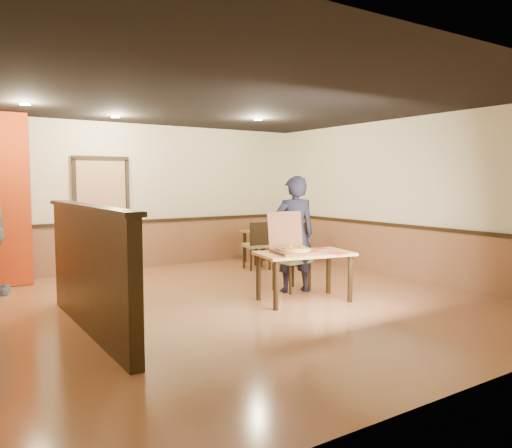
{
  "coord_description": "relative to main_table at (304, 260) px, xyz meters",
  "views": [
    {
      "loc": [
        -3.47,
        -5.87,
        1.72
      ],
      "look_at": [
        0.37,
        0.0,
        1.1
      ],
      "focal_mm": 35.0,
      "sensor_mm": 36.0,
      "label": 1
    }
  ],
  "objects": [
    {
      "name": "wall_right",
      "position": [
        2.58,
        0.41,
        0.8
      ],
      "size": [
        0.0,
        7.0,
        7.0
      ],
      "primitive_type": "plane",
      "rotation": [
        1.57,
        0.0,
        -1.57
      ],
      "color": "beige",
      "rests_on": "floor"
    },
    {
      "name": "napkin_near",
      "position": [
        0.32,
        -0.35,
        0.11
      ],
      "size": [
        0.24,
        0.24,
        0.01
      ],
      "rotation": [
        0.0,
        0.0,
        -0.04
      ],
      "color": "red",
      "rests_on": "main_table"
    },
    {
      "name": "spot_b",
      "position": [
        -1.72,
        2.91,
        2.18
      ],
      "size": [
        0.14,
        0.14,
        0.02
      ],
      "primitive_type": "cylinder",
      "color": "#F6EBAC",
      "rests_on": "ceiling"
    },
    {
      "name": "chair_rail_back",
      "position": [
        -0.92,
        3.86,
        0.32
      ],
      "size": [
        7.0,
        0.06,
        0.06
      ],
      "primitive_type": "cube",
      "color": "black",
      "rests_on": "wall_back"
    },
    {
      "name": "ceiling",
      "position": [
        -0.92,
        0.41,
        2.2
      ],
      "size": [
        7.0,
        7.0,
        0.0
      ],
      "primitive_type": "plane",
      "rotation": [
        3.14,
        0.0,
        0.0
      ],
      "color": "black",
      "rests_on": "wall_back"
    },
    {
      "name": "spot_c",
      "position": [
        0.48,
        1.91,
        2.18
      ],
      "size": [
        0.14,
        0.14,
        0.02
      ],
      "primitive_type": "cylinder",
      "color": "#F6EBAC",
      "rests_on": "ceiling"
    },
    {
      "name": "wall_back",
      "position": [
        -0.92,
        3.91,
        0.8
      ],
      "size": [
        7.0,
        0.0,
        7.0
      ],
      "primitive_type": "plane",
      "rotation": [
        1.57,
        0.0,
        0.0
      ],
      "color": "beige",
      "rests_on": "floor"
    },
    {
      "name": "diner",
      "position": [
        0.26,
        0.57,
        0.29
      ],
      "size": [
        0.75,
        0.61,
        1.78
      ],
      "primitive_type": "imported",
      "rotation": [
        0.0,
        0.0,
        2.82
      ],
      "color": "black",
      "rests_on": "floor"
    },
    {
      "name": "main_table",
      "position": [
        0.0,
        0.0,
        0.0
      ],
      "size": [
        1.43,
        0.98,
        0.7
      ],
      "rotation": [
        0.0,
        0.0,
        -0.19
      ],
      "color": "#B6814C",
      "rests_on": "floor"
    },
    {
      "name": "diner_chair",
      "position": [
        0.27,
        0.72,
        -0.07
      ],
      "size": [
        0.51,
        0.51,
        0.97
      ],
      "rotation": [
        0.0,
        0.0,
        0.07
      ],
      "color": "olive",
      "rests_on": "floor"
    },
    {
      "name": "condiment",
      "position": [
        1.36,
        3.14,
        0.16
      ],
      "size": [
        0.06,
        0.06,
        0.16
      ],
      "primitive_type": "cylinder",
      "color": "olive",
      "rests_on": "side_table"
    },
    {
      "name": "side_table",
      "position": [
        1.31,
        3.09,
        -0.09
      ],
      "size": [
        0.67,
        0.67,
        0.68
      ],
      "rotation": [
        0.0,
        0.0,
        -0.05
      ],
      "color": "#B6814C",
      "rests_on": "floor"
    },
    {
      "name": "booth_partition",
      "position": [
        -2.92,
        0.21,
        0.14
      ],
      "size": [
        0.2,
        3.1,
        1.44
      ],
      "color": "black",
      "rests_on": "floor"
    },
    {
      "name": "napkin_far",
      "position": [
        0.45,
        0.14,
        0.11
      ],
      "size": [
        0.27,
        0.27,
        0.01
      ],
      "rotation": [
        0.0,
        0.0,
        -0.28
      ],
      "color": "red",
      "rests_on": "main_table"
    },
    {
      "name": "side_chair_right",
      "position": [
        1.78,
        2.48,
        -0.13
      ],
      "size": [
        0.55,
        0.55,
        0.86
      ],
      "rotation": [
        0.0,
        0.0,
        3.52
      ],
      "color": "olive",
      "rests_on": "floor"
    },
    {
      "name": "chair_rail_right",
      "position": [
        2.53,
        0.41,
        0.32
      ],
      "size": [
        0.06,
        7.0,
        0.06
      ],
      "primitive_type": "cube",
      "color": "black",
      "rests_on": "wall_right"
    },
    {
      "name": "pizza",
      "position": [
        -0.19,
        -0.02,
        0.16
      ],
      "size": [
        0.53,
        0.53,
        0.03
      ],
      "primitive_type": "cylinder",
      "rotation": [
        0.0,
        0.0,
        -0.22
      ],
      "color": "#D3924C",
      "rests_on": "pizza_box"
    },
    {
      "name": "wainscot_right",
      "position": [
        2.55,
        0.41,
        -0.15
      ],
      "size": [
        0.04,
        7.0,
        0.9
      ],
      "primitive_type": "cube",
      "color": "brown",
      "rests_on": "floor"
    },
    {
      "name": "spot_a",
      "position": [
        -3.22,
        2.21,
        2.18
      ],
      "size": [
        0.14,
        0.14,
        0.02
      ],
      "primitive_type": "cylinder",
      "color": "#F6EBAC",
      "rests_on": "ceiling"
    },
    {
      "name": "back_door",
      "position": [
        -1.72,
        3.87,
        0.45
      ],
      "size": [
        0.9,
        0.06,
        2.1
      ],
      "primitive_type": "cube",
      "color": "tan",
      "rests_on": "wall_back"
    },
    {
      "name": "floor",
      "position": [
        -0.92,
        0.41,
        -0.6
      ],
      "size": [
        7.0,
        7.0,
        0.0
      ],
      "primitive_type": "plane",
      "color": "#A86941",
      "rests_on": "ground"
    },
    {
      "name": "pizza_box",
      "position": [
        -0.17,
        0.04,
        0.18
      ],
      "size": [
        0.64,
        0.72,
        0.56
      ],
      "rotation": [
        0.0,
        0.0,
        -0.2
      ],
      "color": "brown",
      "rests_on": "main_table"
    },
    {
      "name": "side_chair_left",
      "position": [
        0.85,
        2.47,
        -0.09
      ],
      "size": [
        0.54,
        0.54,
        0.93
      ],
      "rotation": [
        0.0,
        0.0,
        2.95
      ],
      "color": "olive",
      "rests_on": "floor"
    },
    {
      "name": "wainscot_back",
      "position": [
        -0.92,
        3.88,
        -0.15
      ],
      "size": [
        7.0,
        0.04,
        0.9
      ],
      "primitive_type": "cube",
      "color": "brown",
      "rests_on": "floor"
    }
  ]
}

